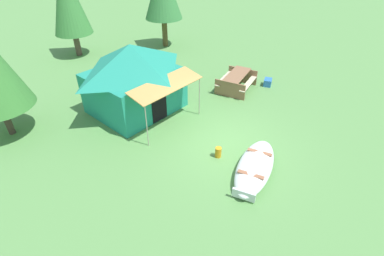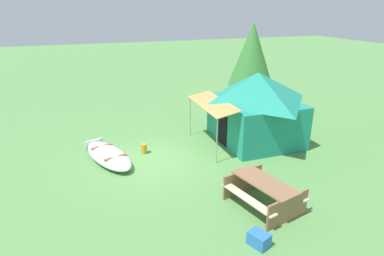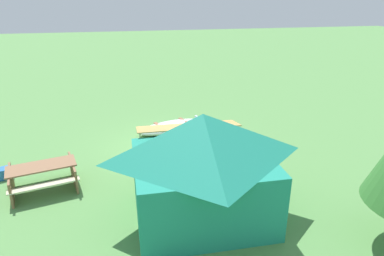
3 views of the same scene
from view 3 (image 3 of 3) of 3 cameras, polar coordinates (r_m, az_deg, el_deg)
The scene contains 6 objects.
ground_plane at distance 13.08m, azimuth -4.89°, elevation -3.42°, with size 80.00×80.00×0.00m, color #578E4A.
beached_rowboat at distance 14.56m, azimuth -3.29°, elevation 0.23°, with size 3.09×1.91×0.40m.
canvas_cabin_tent at distance 8.72m, azimuth 1.69°, elevation -6.14°, with size 3.63×3.97×2.84m.
picnic_table at distance 11.21m, azimuth -23.27°, elevation -6.98°, with size 2.21×1.89×0.78m.
cooler_box at distance 12.53m, azimuth -28.39°, elevation -6.52°, with size 0.48×0.35×0.34m, color #2C6CBC.
fuel_can at distance 13.37m, azimuth -1.74°, elevation -1.88°, with size 0.22×0.22×0.38m, color orange.
Camera 3 is at (1.20, 11.78, 5.55)m, focal length 32.57 mm.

